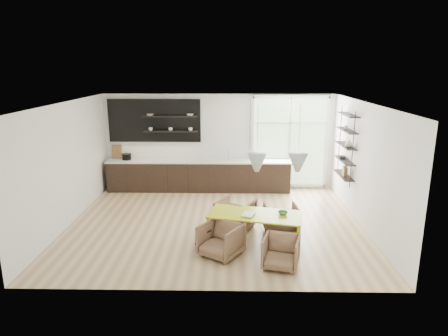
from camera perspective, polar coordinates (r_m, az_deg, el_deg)
room at (r=10.39m, az=2.14°, el=1.89°), size 7.02×6.01×2.91m
kitchen_run at (r=12.19m, az=-4.04°, el=-0.44°), size 5.54×0.69×2.75m
right_shelving at (r=10.84m, az=17.01°, el=2.81°), size 0.26×1.22×1.90m
dining_table at (r=8.45m, az=4.45°, el=-6.85°), size 2.07×1.27×0.70m
armchair_back_left at (r=9.33m, az=1.69°, el=-6.64°), size 1.04×1.05×0.72m
armchair_back_right at (r=9.18m, az=8.16°, el=-7.30°), size 0.78×0.80×0.68m
armchair_front_left at (r=8.08m, az=-0.43°, el=-10.24°), size 1.02×1.03×0.68m
armchair_front_right at (r=7.75m, az=8.14°, el=-11.82°), size 0.81×0.82×0.61m
wire_stool at (r=8.36m, az=-2.95°, el=-9.73°), size 0.36×0.36×0.46m
table_book at (r=8.38m, az=2.70°, el=-6.55°), size 0.33×0.38×0.03m
table_bowl at (r=8.46m, az=8.41°, el=-6.37°), size 0.26×0.26×0.06m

